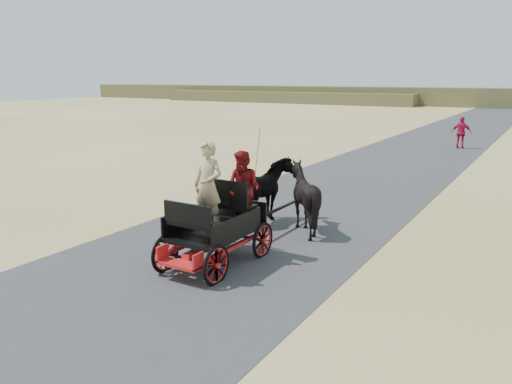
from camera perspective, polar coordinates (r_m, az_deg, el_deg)
The scene contains 10 objects.
ground at distance 11.59m, azimuth -2.50°, elevation -5.97°, with size 140.00×140.00×0.00m, color tan.
road at distance 11.59m, azimuth -2.50°, elevation -5.94°, with size 6.00×140.00×0.01m, color #38383A.
ridge_far at distance 71.42m, azimuth 26.61°, elevation 9.59°, with size 140.00×6.00×2.40m, color brown.
ridge_near at distance 76.26m, azimuth 2.90°, elevation 10.75°, with size 40.00×4.00×1.60m, color brown.
carriage at distance 10.36m, azimuth -4.61°, elevation -6.25°, with size 1.30×2.40×0.72m, color black, non-canonical shape.
horse_left at distance 12.93m, azimuth 1.12°, elevation -0.04°, with size 0.91×2.01×1.70m, color black.
horse_right at distance 12.43m, azimuth 5.51°, elevation -0.63°, with size 1.37×1.54×1.70m, color black.
driver_man at distance 10.17m, azimuth -5.49°, elevation 0.76°, with size 0.66×0.43×1.80m, color tan.
passenger_woman at distance 10.36m, azimuth -1.44°, elevation 0.40°, with size 0.77×0.60×1.58m, color #660C0F.
pedestrian at distance 29.06m, azimuth 22.42°, elevation 6.29°, with size 1.01×0.42×1.73m, color #A9133B.
Camera 1 is at (6.09, -9.12, 3.77)m, focal length 35.00 mm.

